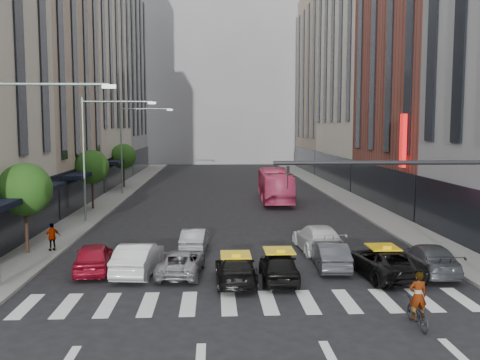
{
  "coord_description": "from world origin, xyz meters",
  "views": [
    {
      "loc": [
        -1.58,
        -19.33,
        7.07
      ],
      "look_at": [
        -0.06,
        11.09,
        4.0
      ],
      "focal_mm": 40.0,
      "sensor_mm": 36.0,
      "label": 1
    }
  ],
  "objects": [
    {
      "name": "car_row2_left",
      "position": [
        -2.67,
        10.81,
        0.63
      ],
      "size": [
        1.63,
        3.93,
        1.27
      ],
      "primitive_type": "imported",
      "rotation": [
        0.0,
        0.0,
        3.07
      ],
      "color": "#9C9DA2",
      "rests_on": "ground"
    },
    {
      "name": "building_left_b",
      "position": [
        -17.0,
        28.0,
        12.0
      ],
      "size": [
        8.0,
        16.0,
        24.0
      ],
      "primitive_type": "cube",
      "color": "tan",
      "rests_on": "ground"
    },
    {
      "name": "bus",
      "position": [
        4.19,
        30.31,
        1.53
      ],
      "size": [
        2.9,
        11.05,
        3.06
      ],
      "primitive_type": "imported",
      "rotation": [
        0.0,
        0.0,
        3.11
      ],
      "color": "#DA406C",
      "rests_on": "ground"
    },
    {
      "name": "rider",
      "position": [
        5.59,
        -1.38,
        1.88
      ],
      "size": [
        0.64,
        0.42,
        1.75
      ],
      "primitive_type": "imported",
      "rotation": [
        0.0,
        0.0,
        3.14
      ],
      "color": "gray",
      "rests_on": "motorcycle"
    },
    {
      "name": "building_right_c",
      "position": [
        17.0,
        46.0,
        20.0
      ],
      "size": [
        8.0,
        20.0,
        40.0
      ],
      "primitive_type": "cube",
      "color": "beige",
      "rests_on": "ground"
    },
    {
      "name": "sidewalk_right",
      "position": [
        11.5,
        30.0,
        0.07
      ],
      "size": [
        3.0,
        96.0,
        0.15
      ],
      "primitive_type": "cube",
      "color": "slate",
      "rests_on": "ground"
    },
    {
      "name": "car_row2_right",
      "position": [
        4.31,
        10.19,
        0.76
      ],
      "size": [
        2.41,
        5.34,
        1.52
      ],
      "primitive_type": "imported",
      "rotation": [
        0.0,
        0.0,
        3.2
      ],
      "color": "silver",
      "rests_on": "ground"
    },
    {
      "name": "building_far",
      "position": [
        0.0,
        85.0,
        18.0
      ],
      "size": [
        30.0,
        10.0,
        36.0
      ],
      "primitive_type": "cube",
      "color": "gray",
      "rests_on": "ground"
    },
    {
      "name": "car_red",
      "position": [
        -7.4,
        6.43,
        0.73
      ],
      "size": [
        2.17,
        4.43,
        1.45
      ],
      "primitive_type": "imported",
      "rotation": [
        0.0,
        0.0,
        3.25
      ],
      "color": "maroon",
      "rests_on": "ground"
    },
    {
      "name": "liberty_sign",
      "position": [
        12.6,
        20.0,
        6.0
      ],
      "size": [
        0.3,
        0.7,
        4.0
      ],
      "color": "red",
      "rests_on": "ground"
    },
    {
      "name": "taxi_right",
      "position": [
        6.36,
        4.93,
        0.7
      ],
      "size": [
        2.95,
        5.29,
        1.4
      ],
      "primitive_type": "imported",
      "rotation": [
        0.0,
        0.0,
        3.27
      ],
      "color": "black",
      "rests_on": "ground"
    },
    {
      "name": "tree_mid",
      "position": [
        -11.8,
        26.0,
        3.65
      ],
      "size": [
        2.88,
        2.88,
        4.95
      ],
      "color": "black",
      "rests_on": "sidewalk_left"
    },
    {
      "name": "car_silver",
      "position": [
        -3.14,
        5.72,
        0.6
      ],
      "size": [
        2.33,
        4.47,
        1.2
      ],
      "primitive_type": "imported",
      "rotation": [
        0.0,
        0.0,
        3.06
      ],
      "color": "gray",
      "rests_on": "ground"
    },
    {
      "name": "pedestrian_far",
      "position": [
        -10.58,
        10.47,
        0.92
      ],
      "size": [
        0.95,
        0.83,
        1.54
      ],
      "primitive_type": "imported",
      "rotation": [
        0.0,
        0.0,
        3.77
      ],
      "color": "gray",
      "rests_on": "sidewalk_left"
    },
    {
      "name": "streetlamp_mid",
      "position": [
        -10.04,
        20.0,
        5.9
      ],
      "size": [
        5.38,
        0.25,
        9.0
      ],
      "color": "gray",
      "rests_on": "sidewalk_left"
    },
    {
      "name": "building_right_d",
      "position": [
        17.0,
        65.0,
        14.0
      ],
      "size": [
        8.0,
        18.0,
        28.0
      ],
      "primitive_type": "cube",
      "color": "tan",
      "rests_on": "ground"
    },
    {
      "name": "car_grey_curb",
      "position": [
        8.76,
        5.43,
        0.71
      ],
      "size": [
        2.27,
        5.0,
        1.42
      ],
      "primitive_type": "imported",
      "rotation": [
        0.0,
        0.0,
        3.08
      ],
      "color": "#3B3E42",
      "rests_on": "ground"
    },
    {
      "name": "tree_far",
      "position": [
        -11.8,
        42.0,
        3.65
      ],
      "size": [
        2.88,
        2.88,
        4.95
      ],
      "color": "black",
      "rests_on": "sidewalk_left"
    },
    {
      "name": "taxi_center",
      "position": [
        1.39,
        4.39,
        0.71
      ],
      "size": [
        1.78,
        4.2,
        1.42
      ],
      "primitive_type": "imported",
      "rotation": [
        0.0,
        0.0,
        3.12
      ],
      "color": "black",
      "rests_on": "ground"
    },
    {
      "name": "taxi_left",
      "position": [
        -0.6,
        4.24,
        0.64
      ],
      "size": [
        1.87,
        4.46,
        1.29
      ],
      "primitive_type": "imported",
      "rotation": [
        0.0,
        0.0,
        3.16
      ],
      "color": "black",
      "rests_on": "ground"
    },
    {
      "name": "sidewalk_left",
      "position": [
        -11.5,
        30.0,
        0.07
      ],
      "size": [
        3.0,
        96.0,
        0.15
      ],
      "primitive_type": "cube",
      "color": "slate",
      "rests_on": "ground"
    },
    {
      "name": "streetlamp_near",
      "position": [
        -10.04,
        4.0,
        5.9
      ],
      "size": [
        5.38,
        0.25,
        9.0
      ],
      "color": "gray",
      "rests_on": "sidewalk_left"
    },
    {
      "name": "streetlamp_far",
      "position": [
        -10.04,
        36.0,
        5.9
      ],
      "size": [
        5.38,
        0.25,
        9.0
      ],
      "color": "gray",
      "rests_on": "sidewalk_left"
    },
    {
      "name": "tree_near",
      "position": [
        -11.8,
        10.0,
        3.65
      ],
      "size": [
        2.88,
        2.88,
        4.95
      ],
      "color": "black",
      "rests_on": "sidewalk_left"
    },
    {
      "name": "car_grey_mid",
      "position": [
        4.21,
        6.47,
        0.69
      ],
      "size": [
        1.67,
        4.26,
        1.38
      ],
      "primitive_type": "imported",
      "rotation": [
        0.0,
        0.0,
        3.09
      ],
      "color": "#36373C",
      "rests_on": "ground"
    },
    {
      "name": "building_left_d",
      "position": [
        -17.0,
        65.0,
        15.0
      ],
      "size": [
        8.0,
        18.0,
        30.0
      ],
      "primitive_type": "cube",
      "color": "gray",
      "rests_on": "ground"
    },
    {
      "name": "traffic_signal",
      "position": [
        7.69,
        -1.0,
        4.47
      ],
      "size": [
        10.1,
        0.2,
        6.0
      ],
      "color": "black",
      "rests_on": "ground"
    },
    {
      "name": "building_left_c",
      "position": [
        -17.0,
        46.0,
        18.0
      ],
      "size": [
        8.0,
        20.0,
        36.0
      ],
      "primitive_type": "cube",
      "color": "beige",
      "rests_on": "ground"
    },
    {
      "name": "car_white_front",
      "position": [
        -5.2,
        5.98,
        0.76
      ],
      "size": [
        2.1,
        4.79,
        1.53
      ],
      "primitive_type": "imported",
      "rotation": [
        0.0,
        0.0,
        3.04
      ],
      "color": "#B9B9B9",
      "rests_on": "ground"
    },
    {
      "name": "building_right_b",
      "position": [
        17.0,
        27.0,
        13.0
      ],
      "size": [
        8.0,
        18.0,
        26.0
      ],
      "primitive_type": "cube",
      "color": "brown",
      "rests_on": "ground"
    },
    {
      "name": "motorcycle",
      "position": [
        5.59,
        -1.38,
        0.5
      ],
      "size": [
        0.67,
        1.92,
        1.01
      ],
      "primitive_type": "imported",
      "rotation": [
        0.0,
        0.0,
        3.14
      ],
      "color": "black",
      "rests_on": "ground"
    },
    {
      "name": "ground",
      "position": [
        0.0,
        0.0,
        0.0
      ],
      "size": [
        160.0,
        160.0,
        0.0
      ],
      "primitive_type": "plane",
      "color": "black",
      "rests_on": "ground"
    }
  ]
}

